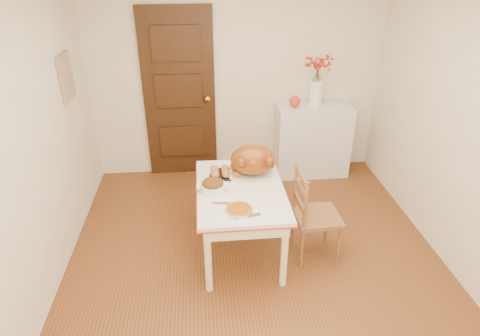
{
  "coord_description": "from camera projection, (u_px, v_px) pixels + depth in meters",
  "views": [
    {
      "loc": [
        -0.44,
        -2.89,
        2.62
      ],
      "look_at": [
        -0.13,
        0.35,
        0.88
      ],
      "focal_mm": 31.13,
      "sensor_mm": 36.0,
      "label": 1
    }
  ],
  "objects": [
    {
      "name": "photo_board",
      "position": [
        66.0,
        77.0,
        4.0
      ],
      "size": [
        0.03,
        0.35,
        0.45
      ],
      "primitive_type": "cube",
      "color": "tan",
      "rests_on": "ground"
    },
    {
      "name": "pie_server",
      "position": [
        248.0,
        216.0,
        3.33
      ],
      "size": [
        0.23,
        0.11,
        0.01
      ],
      "primitive_type": null,
      "rotation": [
        0.0,
        0.0,
        0.21
      ],
      "color": "silver",
      "rests_on": "kitchen_table"
    },
    {
      "name": "wall_back",
      "position": [
        237.0,
        75.0,
        4.97
      ],
      "size": [
        3.5,
        0.0,
        2.5
      ],
      "primitive_type": "cube",
      "color": "silver",
      "rests_on": "ground"
    },
    {
      "name": "wall_right",
      "position": [
        475.0,
        137.0,
        3.37
      ],
      "size": [
        0.0,
        4.0,
        2.5
      ],
      "primitive_type": "cube",
      "color": "silver",
      "rests_on": "ground"
    },
    {
      "name": "apple",
      "position": [
        295.0,
        102.0,
        4.97
      ],
      "size": [
        0.13,
        0.13,
        0.13
      ],
      "primitive_type": "sphere",
      "color": "red",
      "rests_on": "sideboard"
    },
    {
      "name": "door_back",
      "position": [
        179.0,
        96.0,
        4.99
      ],
      "size": [
        0.85,
        0.06,
        2.06
      ],
      "primitive_type": "cube",
      "color": "black",
      "rests_on": "ground"
    },
    {
      "name": "pumpkin_pie",
      "position": [
        239.0,
        209.0,
        3.39
      ],
      "size": [
        0.27,
        0.27,
        0.05
      ],
      "primitive_type": "cylinder",
      "rotation": [
        0.0,
        0.0,
        -0.26
      ],
      "color": "#904A08",
      "rests_on": "kitchen_table"
    },
    {
      "name": "shaker_pair",
      "position": [
        267.0,
        158.0,
        4.15
      ],
      "size": [
        0.09,
        0.04,
        0.09
      ],
      "primitive_type": null,
      "rotation": [
        0.0,
        0.0,
        0.09
      ],
      "color": "white",
      "rests_on": "kitchen_table"
    },
    {
      "name": "turkey_platter",
      "position": [
        253.0,
        161.0,
        3.86
      ],
      "size": [
        0.58,
        0.52,
        0.31
      ],
      "primitive_type": null,
      "rotation": [
        0.0,
        0.0,
        0.32
      ],
      "color": "brown",
      "rests_on": "kitchen_table"
    },
    {
      "name": "stuffing_dish",
      "position": [
        213.0,
        186.0,
        3.66
      ],
      "size": [
        0.32,
        0.27,
        0.11
      ],
      "primitive_type": null,
      "rotation": [
        0.0,
        0.0,
        -0.18
      ],
      "color": "#4E320E",
      "rests_on": "kitchen_table"
    },
    {
      "name": "rolls_tray",
      "position": [
        226.0,
        172.0,
        3.92
      ],
      "size": [
        0.33,
        0.28,
        0.08
      ],
      "primitive_type": null,
      "rotation": [
        0.0,
        0.0,
        -0.21
      ],
      "color": "#AE6A25",
      "rests_on": "kitchen_table"
    },
    {
      "name": "sideboard",
      "position": [
        312.0,
        140.0,
        5.23
      ],
      "size": [
        0.91,
        0.4,
        0.91
      ],
      "primitive_type": "cube",
      "color": "silver",
      "rests_on": "floor"
    },
    {
      "name": "chair_oak",
      "position": [
        317.0,
        214.0,
        3.79
      ],
      "size": [
        0.42,
        0.42,
        0.91
      ],
      "primitive_type": null,
      "rotation": [
        0.0,
        0.0,
        1.61
      ],
      "color": "brown",
      "rests_on": "floor"
    },
    {
      "name": "drinking_glass",
      "position": [
        240.0,
        161.0,
        4.08
      ],
      "size": [
        0.07,
        0.07,
        0.11
      ],
      "primitive_type": "cylinder",
      "rotation": [
        0.0,
        0.0,
        0.11
      ],
      "color": "white",
      "rests_on": "kitchen_table"
    },
    {
      "name": "floor",
      "position": [
        258.0,
        269.0,
        3.81
      ],
      "size": [
        3.5,
        4.0,
        0.0
      ],
      "primitive_type": "cube",
      "color": "#533011",
      "rests_on": "ground"
    },
    {
      "name": "wall_left",
      "position": [
        26.0,
        156.0,
        3.07
      ],
      "size": [
        0.0,
        4.0,
        2.5
      ],
      "primitive_type": "cube",
      "color": "silver",
      "rests_on": "ground"
    },
    {
      "name": "carving_knife",
      "position": [
        226.0,
        203.0,
        3.5
      ],
      "size": [
        0.23,
        0.09,
        0.01
      ],
      "primitive_type": null,
      "rotation": [
        0.0,
        0.0,
        -0.16
      ],
      "color": "silver",
      "rests_on": "kitchen_table"
    },
    {
      "name": "berry_vase",
      "position": [
        317.0,
        80.0,
        4.87
      ],
      "size": [
        0.33,
        0.33,
        0.64
      ],
      "primitive_type": null,
      "color": "white",
      "rests_on": "sideboard"
    },
    {
      "name": "kitchen_table",
      "position": [
        241.0,
        220.0,
        3.89
      ],
      "size": [
        0.8,
        1.17,
        0.7
      ],
      "primitive_type": null,
      "color": "silver",
      "rests_on": "floor"
    }
  ]
}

